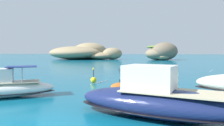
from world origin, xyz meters
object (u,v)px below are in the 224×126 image
(islet_large, at_px, (85,52))
(motorboat_white, at_px, (3,88))
(channel_buoy, at_px, (94,79))
(dinghy_tender, at_px, (118,86))
(islet_small, at_px, (162,52))
(motorboat_navy, at_px, (157,100))

(islet_large, xyz_separation_m, motorboat_white, (14.12, -69.51, -1.91))
(motorboat_white, height_order, channel_buoy, motorboat_white)
(islet_large, distance_m, dinghy_tender, 68.42)
(channel_buoy, bearing_deg, islet_large, 106.38)
(channel_buoy, bearing_deg, islet_small, 79.79)
(islet_large, relative_size, channel_buoy, 20.34)
(islet_large, bearing_deg, motorboat_navy, -71.87)
(islet_large, xyz_separation_m, channel_buoy, (18.30, -62.24, -2.22))
(motorboat_white, bearing_deg, islet_small, 77.23)
(islet_small, height_order, channel_buoy, islet_small)
(motorboat_navy, distance_m, motorboat_white, 10.00)
(motorboat_navy, distance_m, dinghy_tender, 7.79)
(islet_large, distance_m, motorboat_white, 70.96)
(islet_small, distance_m, dinghy_tender, 57.73)
(motorboat_navy, relative_size, motorboat_white, 1.28)
(dinghy_tender, bearing_deg, motorboat_white, -147.21)
(islet_large, xyz_separation_m, dinghy_tender, (20.99, -65.08, -2.33))
(dinghy_tender, height_order, channel_buoy, channel_buoy)
(islet_small, relative_size, motorboat_navy, 1.67)
(motorboat_navy, height_order, dinghy_tender, motorboat_navy)
(motorboat_navy, bearing_deg, motorboat_white, 163.38)
(islet_large, relative_size, motorboat_navy, 3.60)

